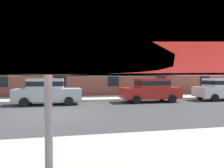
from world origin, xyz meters
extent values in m
plane|color=#38383A|center=(0.00, 0.00, 0.00)|extent=(120.00, 120.00, 0.00)
cube|color=#B2ADA3|center=(0.00, 6.80, 0.06)|extent=(56.00, 3.60, 0.12)
cube|color=#934C3D|center=(0.00, 15.00, 8.00)|extent=(46.08, 12.00, 16.00)
cube|color=beige|center=(0.00, 8.96, 3.20)|extent=(45.16, 0.08, 0.36)
cube|color=beige|center=(0.00, 8.96, 6.40)|extent=(45.16, 0.08, 0.36)
cube|color=black|center=(-5.12, 8.97, 8.40)|extent=(1.10, 0.06, 14.80)
cube|color=black|center=(0.00, 8.97, 8.40)|extent=(1.10, 0.06, 14.80)
cube|color=black|center=(5.12, 8.97, 8.40)|extent=(1.10, 0.06, 14.80)
cube|color=black|center=(10.24, 8.97, 8.40)|extent=(1.10, 0.06, 14.80)
cube|color=black|center=(15.36, 8.97, 8.40)|extent=(1.10, 0.06, 14.80)
cube|color=#A8AAB2|center=(-0.52, 3.70, 0.70)|extent=(4.40, 1.76, 0.80)
cube|color=#A8AAB2|center=(-0.67, 3.70, 1.44)|extent=(2.30, 1.55, 0.68)
cube|color=black|center=(-0.67, 3.70, 1.44)|extent=(2.32, 1.57, 0.32)
cylinder|color=black|center=(0.84, 4.58, 0.30)|extent=(0.60, 0.22, 0.60)
cylinder|color=black|center=(0.84, 2.82, 0.30)|extent=(0.60, 0.22, 0.60)
cylinder|color=black|center=(-1.89, 4.58, 0.30)|extent=(0.60, 0.22, 0.60)
cylinder|color=black|center=(-1.89, 2.82, 0.30)|extent=(0.60, 0.22, 0.60)
cube|color=#B21E19|center=(6.85, 3.70, 0.70)|extent=(4.40, 1.76, 0.80)
cube|color=#B21E19|center=(7.00, 3.70, 1.44)|extent=(2.30, 1.55, 0.68)
cube|color=black|center=(7.00, 3.70, 1.44)|extent=(2.32, 1.57, 0.32)
cylinder|color=black|center=(5.48, 2.82, 0.30)|extent=(0.60, 0.22, 0.60)
cylinder|color=black|center=(5.48, 4.58, 0.30)|extent=(0.60, 0.22, 0.60)
cylinder|color=black|center=(8.21, 2.82, 0.30)|extent=(0.60, 0.22, 0.60)
cylinder|color=black|center=(8.21, 4.58, 0.30)|extent=(0.60, 0.22, 0.60)
cube|color=silver|center=(13.10, 3.70, 0.70)|extent=(4.40, 1.76, 0.80)
cube|color=silver|center=(12.95, 3.70, 1.44)|extent=(2.30, 1.55, 0.68)
cube|color=black|center=(12.95, 3.70, 1.44)|extent=(2.32, 1.57, 0.32)
cylinder|color=black|center=(11.73, 4.58, 0.30)|extent=(0.60, 0.22, 0.60)
cylinder|color=black|center=(11.73, 2.82, 0.30)|extent=(0.60, 0.22, 0.60)
cone|color=#E5668C|center=(1.87, -9.00, 2.11)|extent=(1.87, 1.87, 0.45)
cone|color=#199EB2|center=(1.33, -8.08, 2.11)|extent=(1.87, 1.87, 0.45)
cone|color=yellow|center=(0.26, -8.08, 2.11)|extent=(1.87, 1.87, 0.45)
cone|color=red|center=(1.33, -9.92, 2.11)|extent=(1.87, 1.87, 0.45)
cone|color=#E5668C|center=(0.80, -9.00, 2.15)|extent=(1.79, 1.79, 0.53)
camera|label=1|loc=(0.97, -10.59, 1.87)|focal=32.30mm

